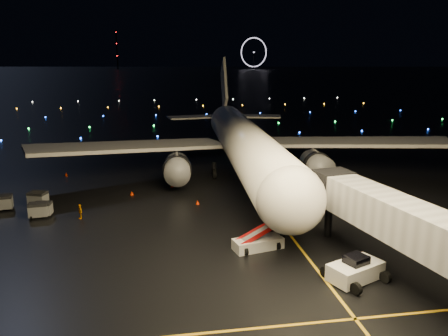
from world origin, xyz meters
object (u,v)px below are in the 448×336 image
(belt_loader, at_px, (258,232))
(baggage_cart_2, at_px, (43,209))
(pushback_tug, at_px, (356,268))
(baggage_cart_1, at_px, (38,210))
(baggage_cart_0, at_px, (38,199))
(baggage_cart_3, at_px, (3,203))
(crew_c, at_px, (80,212))
(airliner, at_px, (242,117))

(belt_loader, height_order, baggage_cart_2, belt_loader)
(pushback_tug, xyz_separation_m, baggage_cart_1, (-27.56, 18.27, -0.20))
(belt_loader, bearing_deg, baggage_cart_0, 132.25)
(belt_loader, distance_m, baggage_cart_3, 29.89)
(baggage_cart_0, distance_m, baggage_cart_3, 3.66)
(crew_c, distance_m, baggage_cart_0, 7.51)
(pushback_tug, xyz_separation_m, belt_loader, (-6.08, 6.76, 0.57))
(airliner, xyz_separation_m, baggage_cart_3, (-29.69, -11.60, -7.60))
(baggage_cart_1, distance_m, baggage_cart_3, 5.55)
(airliner, bearing_deg, baggage_cart_1, -146.73)
(airliner, height_order, baggage_cart_1, airliner)
(crew_c, xyz_separation_m, baggage_cart_0, (-5.50, 5.11, 0.04))
(belt_loader, bearing_deg, crew_c, 135.37)
(airliner, bearing_deg, baggage_cart_3, -155.81)
(crew_c, distance_m, baggage_cart_2, 4.43)
(airliner, relative_size, belt_loader, 9.11)
(crew_c, relative_size, baggage_cart_1, 0.84)
(baggage_cart_0, bearing_deg, baggage_cart_2, -49.27)
(pushback_tug, height_order, baggage_cart_0, pushback_tug)
(baggage_cart_1, bearing_deg, pushback_tug, -39.25)
(airliner, relative_size, baggage_cart_3, 29.94)
(baggage_cart_0, bearing_deg, belt_loader, -14.60)
(airliner, distance_m, pushback_tug, 33.95)
(baggage_cart_3, bearing_deg, pushback_tug, -43.20)
(pushback_tug, relative_size, baggage_cart_1, 2.22)
(crew_c, height_order, baggage_cart_2, crew_c)
(airliner, xyz_separation_m, baggage_cart_2, (-24.77, -14.33, -7.68))
(baggage_cart_0, distance_m, baggage_cart_2, 3.81)
(baggage_cart_1, bearing_deg, baggage_cart_2, 44.31)
(airliner, bearing_deg, pushback_tug, -82.95)
(crew_c, xyz_separation_m, baggage_cart_3, (-9.07, 4.28, 0.04))
(baggage_cart_1, height_order, baggage_cart_3, baggage_cart_3)
(baggage_cart_2, bearing_deg, belt_loader, -24.89)
(baggage_cart_0, relative_size, baggage_cart_1, 1.03)
(belt_loader, distance_m, baggage_cart_2, 24.27)
(crew_c, bearing_deg, baggage_cart_2, -131.14)
(baggage_cart_0, xyz_separation_m, baggage_cart_1, (0.99, -3.99, -0.03))
(pushback_tug, bearing_deg, baggage_cart_1, 123.04)
(baggage_cart_0, distance_m, baggage_cart_1, 4.11)
(pushback_tug, distance_m, baggage_cart_2, 33.01)
(baggage_cart_0, height_order, baggage_cart_3, baggage_cart_3)
(belt_loader, relative_size, baggage_cart_3, 3.29)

